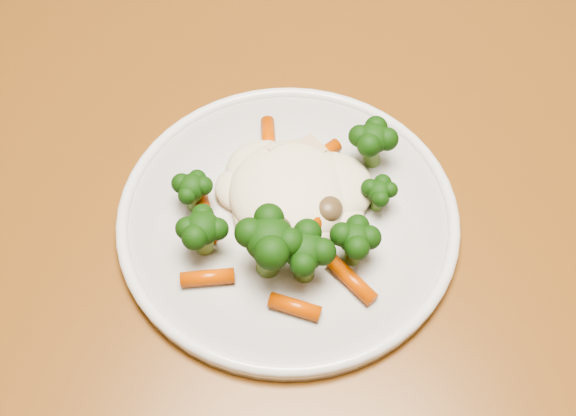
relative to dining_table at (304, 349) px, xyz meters
name	(u,v)px	position (x,y,z in m)	size (l,w,h in m)	color
dining_table	(304,349)	(0.00, 0.00, 0.00)	(1.16, 0.83, 0.75)	brown
plate	(288,218)	(-0.02, 0.06, 0.12)	(0.27, 0.27, 0.01)	silver
meal	(291,205)	(-0.02, 0.06, 0.14)	(0.18, 0.19, 0.05)	#F5E8C4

